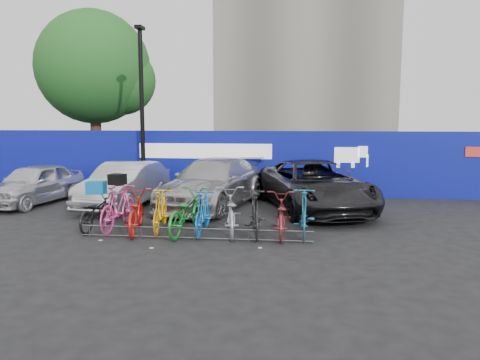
% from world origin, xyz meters
% --- Properties ---
extents(ground, '(100.00, 100.00, 0.00)m').
position_xyz_m(ground, '(0.00, 0.00, 0.00)').
color(ground, black).
rests_on(ground, ground).
extents(hoarding, '(22.00, 0.18, 2.40)m').
position_xyz_m(hoarding, '(0.01, 6.00, 1.20)').
color(hoarding, navy).
rests_on(hoarding, ground).
extents(tree, '(5.40, 5.20, 7.80)m').
position_xyz_m(tree, '(-6.77, 10.06, 5.07)').
color(tree, '#382314').
rests_on(tree, ground).
extents(lamppost, '(0.25, 0.50, 6.11)m').
position_xyz_m(lamppost, '(-3.20, 5.40, 3.27)').
color(lamppost, black).
rests_on(lamppost, ground).
extents(bike_rack, '(5.60, 0.03, 0.30)m').
position_xyz_m(bike_rack, '(-0.00, -0.60, 0.16)').
color(bike_rack, '#595B60').
rests_on(bike_rack, ground).
extents(car_0, '(2.23, 4.18, 1.35)m').
position_xyz_m(car_0, '(-6.35, 3.42, 0.68)').
color(car_0, silver).
rests_on(car_0, ground).
extents(car_1, '(1.92, 4.49, 1.44)m').
position_xyz_m(car_1, '(-3.15, 3.33, 0.72)').
color(car_1, '#ADADB2').
rests_on(car_1, ground).
extents(car_2, '(3.41, 5.69, 1.54)m').
position_xyz_m(car_2, '(-0.30, 3.63, 0.77)').
color(car_2, '#ADACB1').
rests_on(car_2, ground).
extents(car_3, '(4.10, 6.08, 1.55)m').
position_xyz_m(car_3, '(2.97, 3.43, 0.77)').
color(car_3, black).
rests_on(car_3, ground).
extents(bike_0, '(0.76, 1.83, 0.94)m').
position_xyz_m(bike_0, '(-2.73, 0.16, 0.47)').
color(bike_0, black).
rests_on(bike_0, ground).
extents(bike_1, '(0.72, 2.01, 1.18)m').
position_xyz_m(bike_1, '(-2.16, 0.18, 0.59)').
color(bike_1, '#D4428E').
rests_on(bike_1, ground).
extents(bike_2, '(1.06, 2.09, 1.05)m').
position_xyz_m(bike_2, '(-1.63, -0.04, 0.53)').
color(bike_2, red).
rests_on(bike_2, ground).
extents(bike_3, '(0.68, 1.83, 1.07)m').
position_xyz_m(bike_3, '(-1.03, 0.14, 0.54)').
color(bike_3, '#EEA810').
rests_on(bike_3, ground).
extents(bike_4, '(1.10, 2.20, 1.10)m').
position_xyz_m(bike_4, '(-0.31, -0.03, 0.55)').
color(bike_4, '#177A28').
rests_on(bike_4, ground).
extents(bike_5, '(0.51, 1.79, 1.08)m').
position_xyz_m(bike_5, '(0.09, 0.01, 0.54)').
color(bike_5, blue).
rests_on(bike_5, ground).
extents(bike_6, '(1.07, 2.20, 1.11)m').
position_xyz_m(bike_6, '(0.76, 0.14, 0.55)').
color(bike_6, '#94979B').
rests_on(bike_6, ground).
extents(bike_7, '(0.80, 1.93, 1.12)m').
position_xyz_m(bike_7, '(1.39, -0.02, 0.56)').
color(bike_7, black).
rests_on(bike_7, ground).
extents(bike_8, '(0.74, 1.99, 1.03)m').
position_xyz_m(bike_8, '(2.01, 0.03, 0.52)').
color(bike_8, maroon).
rests_on(bike_8, ground).
extents(bike_9, '(0.56, 1.91, 1.14)m').
position_xyz_m(bike_9, '(2.58, 0.15, 0.57)').
color(bike_9, '#1F657B').
rests_on(bike_9, ground).
extents(cargo_crate, '(0.47, 0.37, 0.32)m').
position_xyz_m(cargo_crate, '(-2.73, 0.16, 1.10)').
color(cargo_crate, '#0A62A8').
rests_on(cargo_crate, bike_0).
extents(cargo_topcase, '(0.45, 0.42, 0.27)m').
position_xyz_m(cargo_topcase, '(-2.16, 0.18, 1.32)').
color(cargo_topcase, black).
rests_on(cargo_topcase, bike_1).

